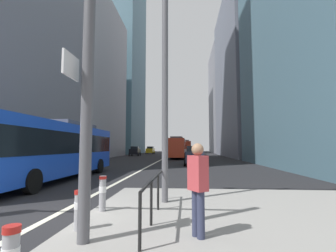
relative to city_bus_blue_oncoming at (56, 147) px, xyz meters
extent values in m
plane|color=black|center=(3.76, 12.97, -1.84)|extent=(160.00, 160.00, 0.00)
cube|color=gray|center=(9.26, -8.03, -1.76)|extent=(9.00, 10.00, 0.15)
cube|color=beige|center=(3.76, 22.97, -1.83)|extent=(0.20, 80.00, 0.01)
cube|color=#9E9EA3|center=(-12.24, 29.36, 12.34)|extent=(12.70, 20.09, 28.36)
cube|color=slate|center=(-12.24, 54.25, 24.73)|extent=(12.98, 20.30, 53.13)
cube|color=slate|center=(20.76, 35.21, 13.96)|extent=(11.91, 25.34, 31.60)
cube|color=gray|center=(20.76, 61.99, 14.19)|extent=(10.49, 23.37, 32.06)
cube|color=blue|center=(0.00, -0.03, -0.11)|extent=(2.57, 12.00, 2.75)
cube|color=black|center=(0.00, -0.03, 0.23)|extent=(2.61, 11.76, 1.10)
cube|color=#4C4C51|center=(-0.01, 1.76, 1.41)|extent=(1.78, 4.33, 0.30)
cylinder|color=black|center=(1.22, -3.86, -1.34)|extent=(0.31, 1.00, 1.00)
cylinder|color=black|center=(1.18, 3.81, -1.34)|extent=(0.31, 1.00, 1.00)
cylinder|color=black|center=(-1.22, 3.79, -1.34)|extent=(0.31, 1.00, 1.00)
cylinder|color=black|center=(-3.16, 0.66, -1.52)|extent=(0.24, 0.65, 0.64)
cube|color=red|center=(5.95, 26.31, -0.11)|extent=(2.73, 11.07, 2.75)
cube|color=black|center=(5.95, 26.31, 0.23)|extent=(2.76, 10.85, 1.10)
cube|color=#4C4C51|center=(5.92, 24.66, 1.41)|extent=(1.83, 4.00, 0.30)
cylinder|color=black|center=(4.82, 29.86, -1.34)|extent=(0.32, 1.01, 1.00)
cylinder|color=black|center=(7.22, 29.81, -1.34)|extent=(0.32, 1.01, 1.00)
cylinder|color=black|center=(4.68, 22.81, -1.34)|extent=(0.32, 1.01, 1.00)
cylinder|color=black|center=(7.08, 22.76, -1.34)|extent=(0.32, 1.01, 1.00)
cube|color=red|center=(7.11, 44.93, -0.11)|extent=(2.57, 10.96, 2.75)
cube|color=black|center=(7.11, 44.93, 0.23)|extent=(2.61, 10.74, 1.10)
cube|color=#4C4C51|center=(7.12, 43.29, 1.41)|extent=(1.78, 3.95, 0.30)
cylinder|color=black|center=(5.88, 48.43, -1.34)|extent=(0.31, 1.00, 1.00)
cylinder|color=black|center=(8.28, 48.44, -1.34)|extent=(0.31, 1.00, 1.00)
cylinder|color=black|center=(5.93, 41.42, -1.34)|extent=(0.31, 1.00, 1.00)
cylinder|color=black|center=(8.33, 41.44, -1.34)|extent=(0.31, 1.00, 1.00)
cube|color=gold|center=(-1.97, 50.24, -0.97)|extent=(1.79, 4.58, 1.10)
cube|color=black|center=(-1.97, 50.39, -0.16)|extent=(1.50, 2.47, 0.52)
cylinder|color=black|center=(-1.06, 48.69, -1.52)|extent=(0.22, 0.64, 0.64)
cylinder|color=black|center=(-2.88, 48.68, -1.52)|extent=(0.22, 0.64, 0.64)
cylinder|color=black|center=(-1.07, 51.80, -1.52)|extent=(0.22, 0.64, 0.64)
cylinder|color=black|center=(-2.89, 51.79, -1.52)|extent=(0.22, 0.64, 0.64)
cube|color=#B2A899|center=(6.52, 35.65, -0.97)|extent=(1.88, 4.06, 1.10)
cube|color=black|center=(6.53, 35.50, -0.16)|extent=(1.55, 2.21, 0.52)
cylinder|color=black|center=(5.58, 36.99, -1.52)|extent=(0.24, 0.65, 0.64)
cylinder|color=black|center=(7.40, 37.04, -1.52)|extent=(0.24, 0.65, 0.64)
cylinder|color=black|center=(5.65, 34.26, -1.52)|extent=(0.24, 0.65, 0.64)
cylinder|color=black|center=(7.47, 34.31, -1.52)|extent=(0.24, 0.65, 0.64)
cube|color=#232838|center=(8.14, 11.92, -0.97)|extent=(1.80, 4.53, 1.10)
cube|color=black|center=(8.14, 11.77, -0.16)|extent=(1.51, 2.45, 0.52)
cylinder|color=black|center=(7.22, 13.46, -1.52)|extent=(0.22, 0.64, 0.64)
cylinder|color=black|center=(9.04, 13.47, -1.52)|extent=(0.22, 0.64, 0.64)
cylinder|color=black|center=(7.23, 10.38, -1.52)|extent=(0.22, 0.64, 0.64)
cylinder|color=black|center=(9.05, 10.39, -1.52)|extent=(0.22, 0.64, 0.64)
cube|color=black|center=(-3.19, 36.63, -0.97)|extent=(1.96, 4.13, 1.10)
cube|color=black|center=(-3.20, 36.78, -0.16)|extent=(1.59, 2.25, 0.52)
cylinder|color=black|center=(-2.22, 35.30, -1.52)|extent=(0.25, 0.65, 0.64)
cylinder|color=black|center=(-4.04, 35.21, -1.52)|extent=(0.25, 0.65, 0.64)
cylinder|color=black|center=(-2.35, 38.05, -1.52)|extent=(0.25, 0.65, 0.64)
cylinder|color=black|center=(-4.16, 37.97, -1.52)|extent=(0.25, 0.65, 0.64)
cylinder|color=#515156|center=(5.48, -8.87, 1.31)|extent=(0.22, 0.22, 6.00)
cube|color=white|center=(5.23, -9.05, 1.51)|extent=(0.04, 0.60, 0.44)
cylinder|color=#56565B|center=(6.66, -5.55, 2.31)|extent=(0.20, 0.20, 8.00)
cylinder|color=#B21E19|center=(5.33, -10.53, -0.91)|extent=(0.20, 0.20, 0.08)
cylinder|color=#99999E|center=(5.09, -8.23, -1.28)|extent=(0.18, 0.18, 0.81)
cylinder|color=white|center=(5.09, -8.23, -1.19)|extent=(0.19, 0.19, 0.15)
cylinder|color=#B21E19|center=(5.09, -8.23, -0.92)|extent=(0.20, 0.20, 0.08)
cylinder|color=#99999E|center=(5.08, -6.73, -1.22)|extent=(0.18, 0.18, 0.93)
cylinder|color=white|center=(5.08, -6.73, -1.11)|extent=(0.19, 0.19, 0.17)
cylinder|color=#B21E19|center=(5.08, -6.73, -0.80)|extent=(0.20, 0.20, 0.08)
cylinder|color=black|center=(6.56, -9.15, -1.21)|extent=(0.06, 0.06, 0.95)
cylinder|color=black|center=(6.56, -7.82, -1.21)|extent=(0.06, 0.06, 0.95)
cylinder|color=black|center=(6.56, -6.48, -1.21)|extent=(0.06, 0.06, 0.95)
cylinder|color=black|center=(6.56, -5.15, -1.21)|extent=(0.06, 0.06, 0.95)
cylinder|color=black|center=(6.56, -7.15, -0.74)|extent=(0.06, 4.00, 0.06)
cylinder|color=#2D334C|center=(7.60, -8.52, -1.25)|extent=(0.15, 0.15, 0.87)
cylinder|color=#2D334C|center=(7.51, -8.38, -1.25)|extent=(0.15, 0.15, 0.87)
cube|color=#B73D42|center=(7.56, -8.45, -0.48)|extent=(0.41, 0.45, 0.67)
sphere|color=#9E7556|center=(7.56, -8.45, -0.02)|extent=(0.24, 0.24, 0.24)
camera|label=1|loc=(7.33, -13.27, 0.03)|focal=26.08mm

